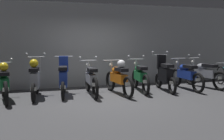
% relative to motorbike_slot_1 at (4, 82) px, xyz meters
% --- Properties ---
extents(ground_plane, '(80.00, 80.00, 0.00)m').
position_rel_motorbike_slot_1_xyz_m(ground_plane, '(2.86, -0.60, -0.53)').
color(ground_plane, '#424244').
extents(back_wall, '(16.00, 0.30, 2.96)m').
position_rel_motorbike_slot_1_xyz_m(back_wall, '(2.86, 1.74, 0.95)').
color(back_wall, '#9EA0A3').
rests_on(back_wall, ground).
extents(motorbike_slot_1, '(0.59, 1.94, 1.15)m').
position_rel_motorbike_slot_1_xyz_m(motorbike_slot_1, '(0.00, 0.00, 0.00)').
color(motorbike_slot_1, black).
rests_on(motorbike_slot_1, ground).
extents(motorbike_slot_2, '(0.59, 1.68, 1.29)m').
position_rel_motorbike_slot_1_xyz_m(motorbike_slot_2, '(0.82, 0.14, 0.04)').
color(motorbike_slot_2, black).
rests_on(motorbike_slot_2, ground).
extents(motorbike_slot_3, '(0.56, 1.67, 1.18)m').
position_rel_motorbike_slot_1_xyz_m(motorbike_slot_3, '(1.64, 0.21, -0.00)').
color(motorbike_slot_3, black).
rests_on(motorbike_slot_3, ground).
extents(motorbike_slot_4, '(0.59, 1.95, 1.15)m').
position_rel_motorbike_slot_1_xyz_m(motorbike_slot_4, '(2.46, 0.08, -0.04)').
color(motorbike_slot_4, black).
rests_on(motorbike_slot_4, ground).
extents(motorbike_slot_5, '(0.56, 1.95, 1.08)m').
position_rel_motorbike_slot_1_xyz_m(motorbike_slot_5, '(3.27, -0.11, -0.00)').
color(motorbike_slot_5, black).
rests_on(motorbike_slot_5, ground).
extents(motorbike_slot_6, '(0.58, 1.94, 1.15)m').
position_rel_motorbike_slot_1_xyz_m(motorbike_slot_6, '(4.09, 0.14, -0.04)').
color(motorbike_slot_6, black).
rests_on(motorbike_slot_6, ground).
extents(motorbike_slot_7, '(0.59, 1.68, 1.29)m').
position_rel_motorbike_slot_1_xyz_m(motorbike_slot_7, '(4.91, 0.00, -0.00)').
color(motorbike_slot_7, black).
rests_on(motorbike_slot_7, ground).
extents(motorbike_slot_8, '(0.56, 1.95, 1.03)m').
position_rel_motorbike_slot_1_xyz_m(motorbike_slot_8, '(5.73, 0.01, -0.04)').
color(motorbike_slot_8, black).
rests_on(motorbike_slot_8, ground).
extents(motorbike_slot_9, '(0.63, 1.93, 1.15)m').
position_rel_motorbike_slot_1_xyz_m(motorbike_slot_9, '(6.54, 0.11, -0.04)').
color(motorbike_slot_9, black).
rests_on(motorbike_slot_9, ground).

